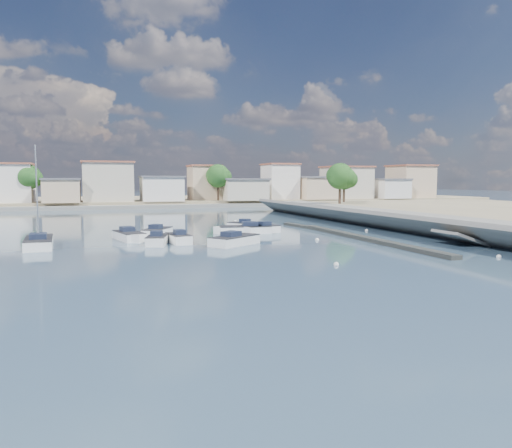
{
  "coord_description": "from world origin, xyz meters",
  "views": [
    {
      "loc": [
        -17.94,
        -32.47,
        5.77
      ],
      "look_at": [
        -2.46,
        15.04,
        1.4
      ],
      "focal_mm": 35.0,
      "sensor_mm": 36.0,
      "label": 1
    }
  ],
  "objects_px": {
    "motorboat_f": "(241,226)",
    "motorboat_b": "(158,240)",
    "motorboat_d": "(260,230)",
    "motorboat_e": "(158,232)",
    "sailboat": "(39,242)",
    "motorboat_c": "(242,230)",
    "motorboat_g": "(130,236)",
    "motorboat_h": "(236,240)",
    "motorboat_a": "(178,239)"
  },
  "relations": [
    {
      "from": "motorboat_b",
      "to": "motorboat_d",
      "type": "relative_size",
      "value": 1.0
    },
    {
      "from": "motorboat_c",
      "to": "motorboat_e",
      "type": "relative_size",
      "value": 1.33
    },
    {
      "from": "motorboat_a",
      "to": "motorboat_d",
      "type": "xyz_separation_m",
      "value": [
        9.9,
        5.47,
        -0.0
      ]
    },
    {
      "from": "motorboat_b",
      "to": "motorboat_e",
      "type": "distance_m",
      "value": 6.89
    },
    {
      "from": "motorboat_h",
      "to": "sailboat",
      "type": "xyz_separation_m",
      "value": [
        -16.79,
        3.89,
        0.03
      ]
    },
    {
      "from": "motorboat_d",
      "to": "sailboat",
      "type": "xyz_separation_m",
      "value": [
        -21.9,
        -4.66,
        0.03
      ]
    },
    {
      "from": "motorboat_b",
      "to": "motorboat_d",
      "type": "bearing_deg",
      "value": 26.99
    },
    {
      "from": "motorboat_f",
      "to": "motorboat_a",
      "type": "bearing_deg",
      "value": -131.67
    },
    {
      "from": "motorboat_c",
      "to": "motorboat_g",
      "type": "height_order",
      "value": "same"
    },
    {
      "from": "motorboat_g",
      "to": "sailboat",
      "type": "relative_size",
      "value": 0.63
    },
    {
      "from": "motorboat_h",
      "to": "sailboat",
      "type": "bearing_deg",
      "value": 166.95
    },
    {
      "from": "motorboat_d",
      "to": "motorboat_e",
      "type": "distance_m",
      "value": 10.97
    },
    {
      "from": "motorboat_a",
      "to": "sailboat",
      "type": "relative_size",
      "value": 0.5
    },
    {
      "from": "motorboat_g",
      "to": "motorboat_c",
      "type": "bearing_deg",
      "value": 12.65
    },
    {
      "from": "motorboat_f",
      "to": "motorboat_b",
      "type": "bearing_deg",
      "value": -135.63
    },
    {
      "from": "motorboat_c",
      "to": "motorboat_g",
      "type": "xyz_separation_m",
      "value": [
        -12.12,
        -2.72,
        0.0
      ]
    },
    {
      "from": "motorboat_b",
      "to": "motorboat_h",
      "type": "xyz_separation_m",
      "value": [
        6.72,
        -2.53,
        0.0
      ]
    },
    {
      "from": "motorboat_g",
      "to": "motorboat_h",
      "type": "relative_size",
      "value": 1.06
    },
    {
      "from": "motorboat_b",
      "to": "motorboat_h",
      "type": "bearing_deg",
      "value": -20.59
    },
    {
      "from": "motorboat_c",
      "to": "motorboat_d",
      "type": "height_order",
      "value": "same"
    },
    {
      "from": "motorboat_b",
      "to": "motorboat_g",
      "type": "distance_m",
      "value": 4.33
    },
    {
      "from": "motorboat_b",
      "to": "motorboat_c",
      "type": "distance_m",
      "value": 11.83
    },
    {
      "from": "motorboat_c",
      "to": "motorboat_h",
      "type": "height_order",
      "value": "same"
    },
    {
      "from": "motorboat_b",
      "to": "motorboat_a",
      "type": "bearing_deg",
      "value": 16.15
    },
    {
      "from": "motorboat_a",
      "to": "motorboat_e",
      "type": "xyz_separation_m",
      "value": [
        -1.04,
        6.28,
        -0.0
      ]
    },
    {
      "from": "motorboat_b",
      "to": "motorboat_c",
      "type": "xyz_separation_m",
      "value": [
        9.91,
        6.45,
        0.0
      ]
    },
    {
      "from": "motorboat_g",
      "to": "motorboat_f",
      "type": "bearing_deg",
      "value": 28.12
    },
    {
      "from": "motorboat_e",
      "to": "motorboat_h",
      "type": "bearing_deg",
      "value": -58.09
    },
    {
      "from": "motorboat_f",
      "to": "motorboat_d",
      "type": "bearing_deg",
      "value": -80.99
    },
    {
      "from": "motorboat_d",
      "to": "motorboat_g",
      "type": "bearing_deg",
      "value": -170.71
    },
    {
      "from": "motorboat_g",
      "to": "motorboat_h",
      "type": "height_order",
      "value": "same"
    },
    {
      "from": "motorboat_e",
      "to": "motorboat_g",
      "type": "distance_m",
      "value": 4.39
    },
    {
      "from": "motorboat_d",
      "to": "motorboat_f",
      "type": "relative_size",
      "value": 1.19
    },
    {
      "from": "motorboat_b",
      "to": "sailboat",
      "type": "xyz_separation_m",
      "value": [
        -10.07,
        1.37,
        0.03
      ]
    },
    {
      "from": "motorboat_f",
      "to": "motorboat_h",
      "type": "xyz_separation_m",
      "value": [
        -4.35,
        -13.35,
        0.0
      ]
    },
    {
      "from": "motorboat_b",
      "to": "motorboat_e",
      "type": "relative_size",
      "value": 0.95
    },
    {
      "from": "motorboat_a",
      "to": "motorboat_c",
      "type": "relative_size",
      "value": 0.71
    },
    {
      "from": "motorboat_f",
      "to": "sailboat",
      "type": "xyz_separation_m",
      "value": [
        -21.14,
        -9.46,
        0.03
      ]
    },
    {
      "from": "motorboat_d",
      "to": "motorboat_e",
      "type": "bearing_deg",
      "value": 175.77
    },
    {
      "from": "motorboat_e",
      "to": "motorboat_f",
      "type": "bearing_deg",
      "value": 21.41
    },
    {
      "from": "sailboat",
      "to": "motorboat_g",
      "type": "bearing_deg",
      "value": 16.72
    },
    {
      "from": "motorboat_d",
      "to": "sailboat",
      "type": "relative_size",
      "value": 0.5
    },
    {
      "from": "motorboat_c",
      "to": "sailboat",
      "type": "height_order",
      "value": "sailboat"
    },
    {
      "from": "motorboat_f",
      "to": "motorboat_g",
      "type": "height_order",
      "value": "same"
    },
    {
      "from": "motorboat_f",
      "to": "motorboat_h",
      "type": "height_order",
      "value": "same"
    },
    {
      "from": "motorboat_a",
      "to": "motorboat_b",
      "type": "relative_size",
      "value": 0.99
    },
    {
      "from": "motorboat_c",
      "to": "motorboat_d",
      "type": "distance_m",
      "value": 1.97
    },
    {
      "from": "motorboat_e",
      "to": "motorboat_b",
      "type": "bearing_deg",
      "value": -97.44
    },
    {
      "from": "motorboat_f",
      "to": "motorboat_g",
      "type": "xyz_separation_m",
      "value": [
        -13.28,
        -7.1,
        0.0
      ]
    },
    {
      "from": "motorboat_e",
      "to": "motorboat_a",
      "type": "bearing_deg",
      "value": -80.6
    }
  ]
}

